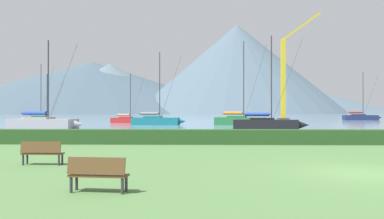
# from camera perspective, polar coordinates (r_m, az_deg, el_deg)

# --- Properties ---
(ground_plane) EXTENTS (1000.00, 1000.00, 0.00)m
(ground_plane) POSITION_cam_1_polar(r_m,az_deg,el_deg) (13.98, 25.25, -9.11)
(ground_plane) COLOR #517A42
(harbor_water) EXTENTS (320.00, 246.00, 0.00)m
(harbor_water) POSITION_cam_1_polar(r_m,az_deg,el_deg) (149.76, 3.61, -1.07)
(harbor_water) COLOR slate
(harbor_water) RESTS_ON ground_plane
(hedge_line) EXTENTS (80.00, 1.20, 0.95)m
(hedge_line) POSITION_cam_1_polar(r_m,az_deg,el_deg) (24.35, 14.72, -4.21)
(hedge_line) COLOR #284C23
(hedge_line) RESTS_ON ground_plane
(sailboat_slip_0) EXTENTS (8.65, 4.11, 10.92)m
(sailboat_slip_0) POSITION_cam_1_polar(r_m,az_deg,el_deg) (43.01, 11.73, -2.17)
(sailboat_slip_0) COLOR black
(sailboat_slip_0) RESTS_ON harbor_water
(sailboat_slip_2) EXTENTS (7.38, 3.79, 11.25)m
(sailboat_slip_2) POSITION_cam_1_polar(r_m,az_deg,el_deg) (75.57, -22.97, -1.39)
(sailboat_slip_2) COLOR gold
(sailboat_slip_2) RESTS_ON harbor_water
(sailboat_slip_4) EXTENTS (8.87, 4.62, 12.97)m
(sailboat_slip_4) POSITION_cam_1_polar(r_m,az_deg,el_deg) (56.44, 7.63, -1.68)
(sailboat_slip_4) COLOR #236B38
(sailboat_slip_4) RESTS_ON harbor_water
(sailboat_slip_6) EXTENTS (9.23, 3.71, 10.52)m
(sailboat_slip_6) POSITION_cam_1_polar(r_m,az_deg,el_deg) (46.19, -22.32, -1.98)
(sailboat_slip_6) COLOR #9E9EA3
(sailboat_slip_6) RESTS_ON harbor_water
(sailboat_slip_7) EXTENTS (7.10, 3.47, 9.01)m
(sailboat_slip_7) POSITION_cam_1_polar(r_m,az_deg,el_deg) (66.90, -10.02, -1.59)
(sailboat_slip_7) COLOR red
(sailboat_slip_7) RESTS_ON harbor_water
(sailboat_slip_8) EXTENTS (6.81, 2.65, 7.57)m
(sailboat_slip_8) POSITION_cam_1_polar(r_m,az_deg,el_deg) (56.94, -22.24, -1.85)
(sailboat_slip_8) COLOR black
(sailboat_slip_8) RESTS_ON harbor_water
(sailboat_slip_9) EXTENTS (8.86, 3.09, 11.50)m
(sailboat_slip_9) POSITION_cam_1_polar(r_m,az_deg,el_deg) (94.65, 25.07, -1.09)
(sailboat_slip_9) COLOR navy
(sailboat_slip_9) RESTS_ON harbor_water
(sailboat_slip_11) EXTENTS (8.51, 3.01, 11.33)m
(sailboat_slip_11) POSITION_cam_1_polar(r_m,az_deg,el_deg) (56.64, -5.63, -1.71)
(sailboat_slip_11) COLOR #19707A
(sailboat_slip_11) RESTS_ON harbor_water
(park_bench_near_path) EXTENTS (1.60, 0.62, 0.95)m
(park_bench_near_path) POSITION_cam_1_polar(r_m,az_deg,el_deg) (10.01, -14.63, -9.61)
(park_bench_near_path) COLOR brown
(park_bench_near_path) RESTS_ON ground_plane
(park_bench_under_tree) EXTENTS (1.63, 0.51, 0.95)m
(park_bench_under_tree) POSITION_cam_1_polar(r_m,az_deg,el_deg) (15.75, -22.57, -6.17)
(park_bench_under_tree) COLOR brown
(park_bench_under_tree) RESTS_ON ground_plane
(dock_crane) EXTENTS (8.10, 2.00, 20.96)m
(dock_crane) POSITION_cam_1_polar(r_m,az_deg,el_deg) (70.95, 14.40, 3.89)
(dock_crane) COLOR #333338
(dock_crane) RESTS_ON ground_plane
(distant_hill_west_ridge) EXTENTS (344.93, 344.93, 54.71)m
(distant_hill_west_ridge) POSITION_cam_1_polar(r_m,az_deg,el_deg) (402.51, -15.32, 3.35)
(distant_hill_west_ridge) COLOR #425666
(distant_hill_west_ridge) RESTS_ON ground_plane
(distant_hill_central_peak) EXTENTS (180.51, 180.51, 77.49)m
(distant_hill_central_peak) POSITION_cam_1_polar(r_m,az_deg,el_deg) (318.95, 7.10, 6.34)
(distant_hill_central_peak) COLOR #4C6070
(distant_hill_central_peak) RESTS_ON ground_plane
(distant_hill_east_ridge) EXTENTS (182.48, 182.48, 49.90)m
(distant_hill_east_ridge) POSITION_cam_1_polar(r_m,az_deg,el_deg) (373.05, -12.80, 3.26)
(distant_hill_east_ridge) COLOR slate
(distant_hill_east_ridge) RESTS_ON ground_plane
(distant_hill_far_shoulder) EXTENTS (315.67, 315.67, 43.70)m
(distant_hill_far_shoulder) POSITION_cam_1_polar(r_m,az_deg,el_deg) (421.36, 8.39, 2.44)
(distant_hill_far_shoulder) COLOR #4C6070
(distant_hill_far_shoulder) RESTS_ON ground_plane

